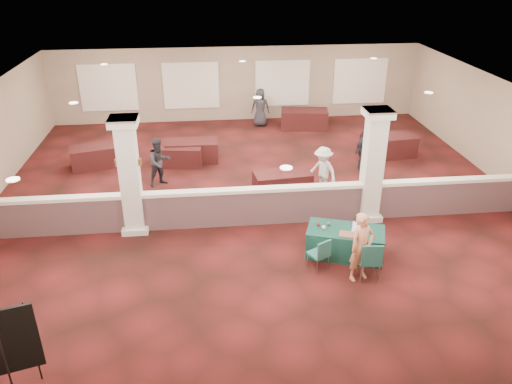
{
  "coord_description": "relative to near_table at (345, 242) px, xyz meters",
  "views": [
    {
      "loc": [
        -1.51,
        -13.61,
        6.94
      ],
      "look_at": [
        -0.25,
        -2.0,
        1.22
      ],
      "focal_mm": 35.0,
      "sensor_mm": 36.0,
      "label": 1
    }
  ],
  "objects": [
    {
      "name": "attendee_b",
      "position": [
        0.22,
        3.49,
        0.41
      ],
      "size": [
        0.98,
        1.05,
        1.54
      ],
      "primitive_type": "imported",
      "rotation": [
        0.0,
        0.0,
        -0.88
      ],
      "color": "silver",
      "rests_on": "ground"
    },
    {
      "name": "attendee_c",
      "position": [
        2.02,
        5.14,
        0.39
      ],
      "size": [
        0.95,
        0.88,
        1.5
      ],
      "primitive_type": "imported",
      "rotation": [
        0.0,
        0.0,
        0.69
      ],
      "color": "black",
      "rests_on": "ground"
    },
    {
      "name": "knitting",
      "position": [
        -0.03,
        -0.25,
        0.37
      ],
      "size": [
        0.47,
        0.41,
        0.03
      ],
      "primitive_type": "cube",
      "rotation": [
        0.0,
        0.0,
        -0.33
      ],
      "color": "#AC441B",
      "rests_on": "near_table"
    },
    {
      "name": "wall_back",
      "position": [
        -1.84,
        11.31,
        1.24
      ],
      "size": [
        16.0,
        0.04,
        3.2
      ],
      "primitive_type": "cube",
      "color": "gray",
      "rests_on": "ground"
    },
    {
      "name": "yarn_cream",
      "position": [
        -0.54,
        0.08,
        0.41
      ],
      "size": [
        0.11,
        0.11,
        0.11
      ],
      "primitive_type": "sphere",
      "color": "#EFE8C4",
      "rests_on": "near_table"
    },
    {
      "name": "far_table_back_left",
      "position": [
        -7.14,
        6.51,
        0.01
      ],
      "size": [
        2.0,
        1.37,
        0.74
      ],
      "primitive_type": "cube",
      "rotation": [
        0.0,
        0.0,
        0.28
      ],
      "color": "black",
      "rests_on": "ground"
    },
    {
      "name": "column_right",
      "position": [
        1.16,
        1.81,
        1.28
      ],
      "size": [
        0.72,
        0.72,
        3.2
      ],
      "color": "silver",
      "rests_on": "ground"
    },
    {
      "name": "column_left",
      "position": [
        -5.34,
        1.81,
        1.28
      ],
      "size": [
        0.72,
        0.72,
        3.2
      ],
      "color": "silver",
      "rests_on": "ground"
    },
    {
      "name": "far_table_front_center",
      "position": [
        -1.01,
        3.61,
        -0.0
      ],
      "size": [
        1.84,
        1.06,
        0.71
      ],
      "primitive_type": "cube",
      "rotation": [
        0.0,
        0.0,
        0.11
      ],
      "color": "black",
      "rests_on": "ground"
    },
    {
      "name": "laptop_base",
      "position": [
        0.26,
        -0.14,
        0.37
      ],
      "size": [
        0.38,
        0.32,
        0.02
      ],
      "primitive_type": "cube",
      "rotation": [
        0.0,
        0.0,
        -0.33
      ],
      "color": "silver",
      "rests_on": "near_table"
    },
    {
      "name": "far_table_back_center",
      "position": [
        -3.84,
        6.65,
        0.02
      ],
      "size": [
        1.87,
        0.96,
        0.75
      ],
      "primitive_type": "cube",
      "rotation": [
        0.0,
        0.0,
        -0.02
      ],
      "color": "black",
      "rests_on": "ground"
    },
    {
      "name": "sconce_right",
      "position": [
        -5.06,
        1.81,
        1.64
      ],
      "size": [
        0.12,
        0.12,
        0.18
      ],
      "color": "brown",
      "rests_on": "column_left"
    },
    {
      "name": "yarn_red",
      "position": [
        -0.63,
        0.27,
        0.41
      ],
      "size": [
        0.1,
        0.1,
        0.1
      ],
      "primitive_type": "sphere",
      "color": "maroon",
      "rests_on": "near_table"
    },
    {
      "name": "screen_glow",
      "position": [
        0.3,
        -0.04,
        0.47
      ],
      "size": [
        0.28,
        0.1,
        0.19
      ],
      "primitive_type": "cube",
      "rotation": [
        0.0,
        0.0,
        -0.33
      ],
      "color": "silver",
      "rests_on": "near_table"
    },
    {
      "name": "laptop_screen",
      "position": [
        0.3,
        -0.04,
        0.48
      ],
      "size": [
        0.31,
        0.12,
        0.22
      ],
      "primitive_type": "cube",
      "rotation": [
        0.0,
        0.0,
        -0.33
      ],
      "color": "silver",
      "rests_on": "near_table"
    },
    {
      "name": "partition_wall",
      "position": [
        -1.84,
        1.81,
        0.21
      ],
      "size": [
        15.6,
        0.28,
        1.1
      ],
      "color": "brown",
      "rests_on": "ground"
    },
    {
      "name": "scissors",
      "position": [
        0.51,
        -0.47,
        0.36
      ],
      "size": [
        0.12,
        0.07,
        0.01
      ],
      "primitive_type": "cube",
      "rotation": [
        0.0,
        0.0,
        -0.33
      ],
      "color": "red",
      "rests_on": "near_table"
    },
    {
      "name": "attendee_a",
      "position": [
        -4.83,
        4.69,
        0.43
      ],
      "size": [
        0.87,
        0.74,
        1.59
      ],
      "primitive_type": "imported",
      "rotation": [
        0.0,
        0.0,
        0.51
      ],
      "color": "black",
      "rests_on": "ground"
    },
    {
      "name": "ground",
      "position": [
        -1.84,
        3.31,
        -0.36
      ],
      "size": [
        16.0,
        16.0,
        0.0
      ],
      "primitive_type": "plane",
      "color": "#4C1313",
      "rests_on": "ground"
    },
    {
      "name": "easel_board",
      "position": [
        -6.76,
        -3.68,
        0.8
      ],
      "size": [
        1.05,
        0.63,
        1.82
      ],
      "rotation": [
        0.0,
        0.0,
        0.27
      ],
      "color": "black",
      "rests_on": "ground"
    },
    {
      "name": "yarn_grey",
      "position": [
        -0.38,
        0.26,
        0.41
      ],
      "size": [
        0.1,
        0.1,
        0.1
      ],
      "primitive_type": "sphere",
      "color": "#4A4B4F",
      "rests_on": "near_table"
    },
    {
      "name": "conf_chair_side",
      "position": [
        -0.76,
        -0.59,
        0.14
      ],
      "size": [
        0.57,
        0.57,
        0.84
      ],
      "rotation": [
        0.0,
        0.0,
        0.5
      ],
      "color": "#1C5054",
      "rests_on": "ground"
    },
    {
      "name": "far_table_back_right",
      "position": [
        0.91,
        9.81,
        0.04
      ],
      "size": [
        2.09,
        1.28,
        0.79
      ],
      "primitive_type": "cube",
      "rotation": [
        0.0,
        0.0,
        -0.16
      ],
      "color": "black",
      "rests_on": "ground"
    },
    {
      "name": "attendee_d",
      "position": [
        -0.93,
        10.31,
        0.45
      ],
      "size": [
        0.84,
        0.52,
        1.62
      ],
      "primitive_type": "imported",
      "rotation": [
        0.0,
        0.0,
        3.02
      ],
      "color": "black",
      "rests_on": "ground"
    },
    {
      "name": "wall_front",
      "position": [
        -1.84,
        -4.69,
        1.24
      ],
      "size": [
        16.0,
        0.04,
        3.2
      ],
      "primitive_type": "cube",
      "color": "gray",
      "rests_on": "ground"
    },
    {
      "name": "far_table_front_right",
      "position": [
        3.37,
        6.31,
        0.03
      ],
      "size": [
        2.0,
        1.17,
        0.77
      ],
      "primitive_type": "cube",
      "rotation": [
        0.0,
        0.0,
        0.12
      ],
      "color": "black",
      "rests_on": "ground"
    },
    {
      "name": "conf_chair_main",
      "position": [
        0.28,
        -1.09,
        0.23
      ],
      "size": [
        0.54,
        0.55,
        0.99
      ],
      "rotation": [
        0.0,
        0.0,
        -0.1
      ],
      "color": "#1C5054",
      "rests_on": "ground"
    },
    {
      "name": "near_table",
      "position": [
        0.0,
        0.0,
        0.0
      ],
      "size": [
        2.07,
        1.49,
        0.72
      ],
      "primitive_type": "cube",
      "rotation": [
        0.0,
        0.0,
        -0.33
      ],
      "color": "#0F3A35",
      "rests_on": "ground"
    },
    {
      "name": "far_table_front_left",
      "position": [
        -4.34,
        6.31,
        -0.01
      ],
      "size": [
        1.83,
        1.09,
        0.7
      ],
      "primitive_type": "cube",
      "rotation": [
        0.0,
        0.0,
        -0.14
      ],
      "color": "black",
      "rests_on": "ground"
    },
    {
      "name": "woman",
      "position": [
        0.07,
        -1.0,
        0.48
      ],
      "size": [
        0.71,
        0.59,
        1.68
      ],
      "primitive_type": "imported",
      "rotation": [
        0.0,
        0.0,
        0.35
      ],
      "color": "#DD8060",
      "rests_on": "ground"
    },
    {
      "name": "sconce_left",
      "position": [
        -5.62,
        1.81,
        1.64
      ],
      "size": [
        0.12,
        0.12,
        0.18
      ],
      "color": "brown",
      "rests_on": "column_left"
    },
    {
      "name": "ceiling",
      "position": [
        -1.84,
        3.31,
        2.84
      ],
      "size": [
        16.0,
        16.0,
        0.02
      ],
      "primitive_type": "cube",
      "color": "white",
      "rests_on": "wall_back"
    }
  ]
}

